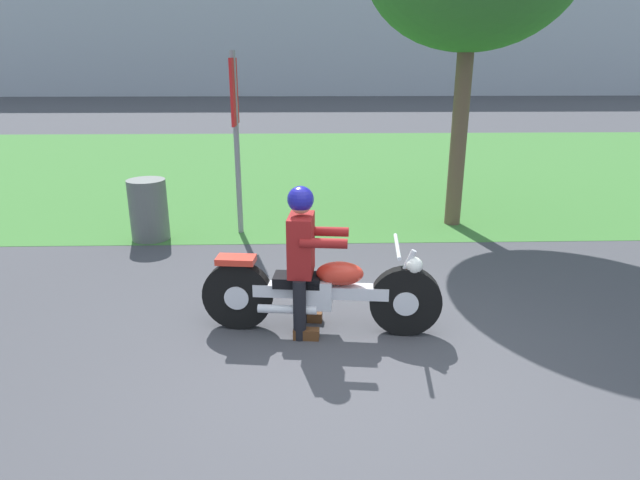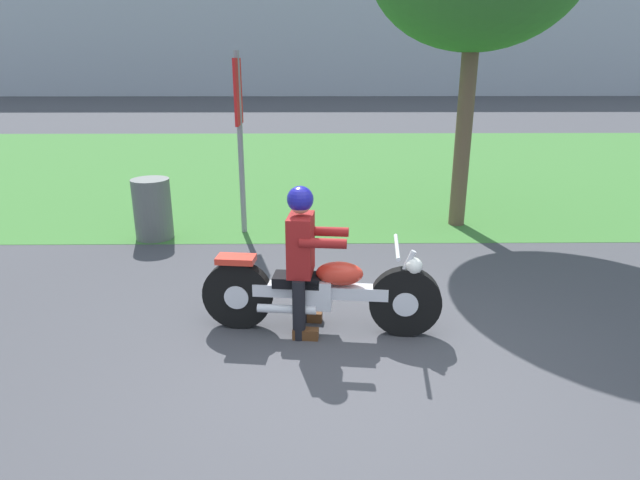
% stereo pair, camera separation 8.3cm
% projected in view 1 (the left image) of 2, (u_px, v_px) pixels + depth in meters
% --- Properties ---
extents(ground, '(120.00, 120.00, 0.00)m').
position_uv_depth(ground, '(358.00, 378.00, 4.40)').
color(ground, '#424247').
extents(grass_verge, '(60.00, 12.00, 0.01)m').
position_uv_depth(grass_verge, '(321.00, 165.00, 13.30)').
color(grass_verge, '#3D7533').
rests_on(grass_verge, ground).
extents(stadium_facade, '(61.64, 8.00, 12.23)m').
position_uv_depth(stadium_facade, '(308.00, 9.00, 40.25)').
color(stadium_facade, '#B2B7C1').
rests_on(stadium_facade, ground).
extents(motorcycle_lead, '(2.26, 0.66, 0.89)m').
position_uv_depth(motorcycle_lead, '(321.00, 292.00, 5.06)').
color(motorcycle_lead, black).
rests_on(motorcycle_lead, ground).
extents(rider_lead, '(0.58, 0.50, 1.42)m').
position_uv_depth(rider_lead, '(303.00, 249.00, 4.94)').
color(rider_lead, black).
rests_on(rider_lead, ground).
extents(trash_can, '(0.54, 0.54, 0.88)m').
position_uv_depth(trash_can, '(149.00, 210.00, 7.69)').
color(trash_can, '#595E5B').
rests_on(trash_can, ground).
extents(sign_banner, '(0.08, 0.60, 2.60)m').
position_uv_depth(sign_banner, '(235.00, 116.00, 7.58)').
color(sign_banner, gray).
rests_on(sign_banner, ground).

